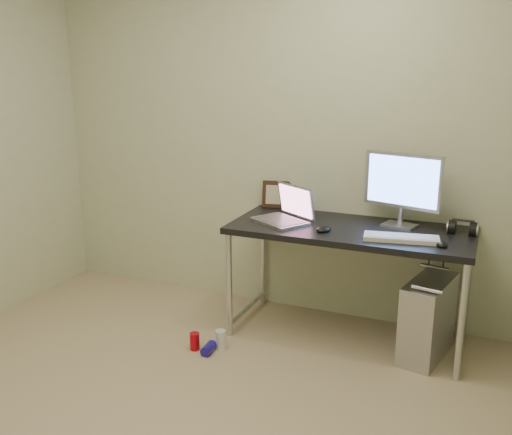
% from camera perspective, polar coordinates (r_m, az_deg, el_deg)
% --- Properties ---
extents(wall_back, '(3.50, 0.02, 2.50)m').
position_cam_1_polar(wall_back, '(4.04, 1.88, 8.03)').
color(wall_back, beige).
rests_on(wall_back, ground).
extents(desk, '(1.51, 0.66, 0.75)m').
position_cam_1_polar(desk, '(3.67, 9.38, -2.24)').
color(desk, black).
rests_on(desk, ground).
extents(tower_computer, '(0.30, 0.51, 0.53)m').
position_cam_1_polar(tower_computer, '(3.68, 16.80, -9.65)').
color(tower_computer, '#AFAFB4').
rests_on(tower_computer, ground).
extents(cable_a, '(0.01, 0.16, 0.69)m').
position_cam_1_polar(cable_a, '(3.94, 16.82, -5.54)').
color(cable_a, black).
rests_on(cable_a, ground).
extents(cable_b, '(0.02, 0.11, 0.71)m').
position_cam_1_polar(cable_b, '(3.93, 18.08, -6.06)').
color(cable_b, black).
rests_on(cable_b, ground).
extents(can_red, '(0.08, 0.08, 0.11)m').
position_cam_1_polar(can_red, '(3.70, -6.15, -12.21)').
color(can_red, '#BD0814').
rests_on(can_red, ground).
extents(can_white, '(0.08, 0.08, 0.12)m').
position_cam_1_polar(can_white, '(3.69, -3.55, -12.08)').
color(can_white, silver).
rests_on(can_white, ground).
extents(can_blue, '(0.07, 0.12, 0.06)m').
position_cam_1_polar(can_blue, '(3.66, -4.78, -12.93)').
color(can_blue, '#1F159E').
rests_on(can_blue, ground).
extents(laptop, '(0.43, 0.41, 0.23)m').
position_cam_1_polar(laptop, '(3.72, 3.02, 0.42)').
color(laptop, silver).
rests_on(laptop, desk).
extents(monitor, '(0.49, 0.19, 0.47)m').
position_cam_1_polar(monitor, '(3.67, 14.43, 3.26)').
color(monitor, silver).
rests_on(monitor, desk).
extents(keyboard, '(0.45, 0.21, 0.03)m').
position_cam_1_polar(keyboard, '(3.44, 14.32, -2.01)').
color(keyboard, silver).
rests_on(keyboard, desk).
extents(mouse_right, '(0.09, 0.12, 0.03)m').
position_cam_1_polar(mouse_right, '(3.40, 18.05, -2.43)').
color(mouse_right, black).
rests_on(mouse_right, desk).
extents(mouse_left, '(0.10, 0.14, 0.04)m').
position_cam_1_polar(mouse_left, '(3.54, 6.80, -1.02)').
color(mouse_left, black).
rests_on(mouse_left, desk).
extents(headphones, '(0.17, 0.10, 0.11)m').
position_cam_1_polar(headphones, '(3.68, 19.95, -1.08)').
color(headphones, black).
rests_on(headphones, desk).
extents(picture_frame, '(0.25, 0.12, 0.19)m').
position_cam_1_polar(picture_frame, '(4.07, 2.33, 2.31)').
color(picture_frame, black).
rests_on(picture_frame, desk).
extents(webcam, '(0.04, 0.04, 0.12)m').
position_cam_1_polar(webcam, '(3.98, 5.07, 1.81)').
color(webcam, silver).
rests_on(webcam, desk).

